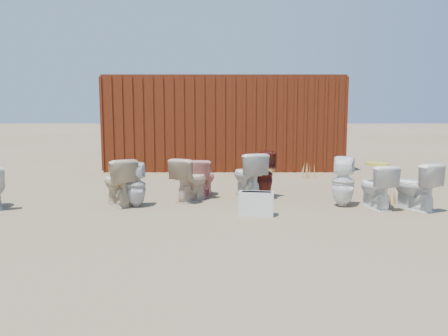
{
  "coord_description": "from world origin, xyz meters",
  "views": [
    {
      "loc": [
        -0.01,
        -6.75,
        1.5
      ],
      "look_at": [
        0.0,
        0.6,
        0.55
      ],
      "focal_mm": 35.0,
      "sensor_mm": 36.0,
      "label": 1
    }
  ],
  "objects_px": {
    "toilet_back_beige_left": "(118,182)",
    "toilet_back_yellowlid": "(376,186)",
    "toilet_front_pink": "(204,178)",
    "toilet_back_a": "(136,185)",
    "toilet_front_e": "(415,186)",
    "loose_tank": "(256,204)",
    "toilet_front_c": "(248,175)",
    "toilet_back_beige_right": "(191,179)",
    "toilet_front_maroon": "(262,175)",
    "toilet_back_e": "(343,182)",
    "shipping_container": "(224,123)"
  },
  "relations": [
    {
      "from": "toilet_back_e",
      "to": "toilet_front_maroon",
      "type": "bearing_deg",
      "value": -11.21
    },
    {
      "from": "loose_tank",
      "to": "toilet_back_beige_left",
      "type": "bearing_deg",
      "value": 170.86
    },
    {
      "from": "shipping_container",
      "to": "toilet_back_beige_right",
      "type": "xyz_separation_m",
      "value": [
        -0.56,
        -4.67,
        -0.83
      ]
    },
    {
      "from": "toilet_front_c",
      "to": "loose_tank",
      "type": "bearing_deg",
      "value": 70.93
    },
    {
      "from": "shipping_container",
      "to": "toilet_front_pink",
      "type": "height_order",
      "value": "shipping_container"
    },
    {
      "from": "toilet_front_e",
      "to": "toilet_back_beige_left",
      "type": "bearing_deg",
      "value": -30.24
    },
    {
      "from": "toilet_back_a",
      "to": "toilet_back_beige_left",
      "type": "bearing_deg",
      "value": -27.83
    },
    {
      "from": "toilet_front_e",
      "to": "toilet_back_beige_left",
      "type": "height_order",
      "value": "toilet_back_beige_left"
    },
    {
      "from": "toilet_back_beige_right",
      "to": "toilet_back_yellowlid",
      "type": "xyz_separation_m",
      "value": [
        2.93,
        -0.6,
        -0.02
      ]
    },
    {
      "from": "toilet_back_yellowlid",
      "to": "loose_tank",
      "type": "distance_m",
      "value": 1.96
    },
    {
      "from": "shipping_container",
      "to": "toilet_back_beige_left",
      "type": "xyz_separation_m",
      "value": [
        -1.7,
        -5.04,
        -0.82
      ]
    },
    {
      "from": "toilet_front_maroon",
      "to": "toilet_back_beige_right",
      "type": "relative_size",
      "value": 1.11
    },
    {
      "from": "toilet_back_yellowlid",
      "to": "toilet_back_a",
      "type": "bearing_deg",
      "value": -14.35
    },
    {
      "from": "shipping_container",
      "to": "toilet_back_yellowlid",
      "type": "height_order",
      "value": "shipping_container"
    },
    {
      "from": "toilet_front_pink",
      "to": "toilet_back_a",
      "type": "bearing_deg",
      "value": 52.02
    },
    {
      "from": "shipping_container",
      "to": "toilet_back_yellowlid",
      "type": "xyz_separation_m",
      "value": [
        2.37,
        -5.27,
        -0.85
      ]
    },
    {
      "from": "toilet_back_a",
      "to": "shipping_container",
      "type": "bearing_deg",
      "value": -112.37
    },
    {
      "from": "shipping_container",
      "to": "toilet_back_yellowlid",
      "type": "distance_m",
      "value": 5.84
    },
    {
      "from": "shipping_container",
      "to": "toilet_back_beige_right",
      "type": "bearing_deg",
      "value": -96.86
    },
    {
      "from": "toilet_front_e",
      "to": "shipping_container",
      "type": "bearing_deg",
      "value": -87.62
    },
    {
      "from": "toilet_front_c",
      "to": "toilet_front_maroon",
      "type": "xyz_separation_m",
      "value": [
        0.24,
        -0.06,
        0.01
      ]
    },
    {
      "from": "toilet_back_a",
      "to": "toilet_back_beige_right",
      "type": "relative_size",
      "value": 0.95
    },
    {
      "from": "shipping_container",
      "to": "toilet_front_c",
      "type": "distance_m",
      "value": 4.48
    },
    {
      "from": "toilet_front_maroon",
      "to": "toilet_front_c",
      "type": "bearing_deg",
      "value": 25.52
    },
    {
      "from": "toilet_front_c",
      "to": "toilet_back_a",
      "type": "distance_m",
      "value": 1.97
    },
    {
      "from": "toilet_front_maroon",
      "to": "toilet_back_e",
      "type": "distance_m",
      "value": 1.4
    },
    {
      "from": "toilet_back_beige_left",
      "to": "toilet_back_e",
      "type": "xyz_separation_m",
      "value": [
        3.59,
        -0.07,
        0.01
      ]
    },
    {
      "from": "toilet_back_beige_left",
      "to": "toilet_back_yellowlid",
      "type": "xyz_separation_m",
      "value": [
        4.07,
        -0.23,
        -0.04
      ]
    },
    {
      "from": "toilet_front_pink",
      "to": "toilet_front_e",
      "type": "height_order",
      "value": "toilet_front_e"
    },
    {
      "from": "toilet_back_e",
      "to": "loose_tank",
      "type": "bearing_deg",
      "value": 41.03
    },
    {
      "from": "toilet_back_a",
      "to": "loose_tank",
      "type": "relative_size",
      "value": 1.4
    },
    {
      "from": "toilet_front_c",
      "to": "toilet_front_e",
      "type": "xyz_separation_m",
      "value": [
        2.51,
        -0.97,
        -0.03
      ]
    },
    {
      "from": "toilet_front_c",
      "to": "toilet_back_a",
      "type": "relative_size",
      "value": 1.14
    },
    {
      "from": "toilet_front_maroon",
      "to": "toilet_back_beige_left",
      "type": "height_order",
      "value": "toilet_front_maroon"
    },
    {
      "from": "toilet_front_c",
      "to": "toilet_back_e",
      "type": "distance_m",
      "value": 1.64
    },
    {
      "from": "shipping_container",
      "to": "toilet_front_maroon",
      "type": "distance_m",
      "value": 4.56
    },
    {
      "from": "toilet_back_e",
      "to": "loose_tank",
      "type": "xyz_separation_m",
      "value": [
        -1.42,
        -0.63,
        -0.22
      ]
    },
    {
      "from": "toilet_front_maroon",
      "to": "toilet_back_beige_right",
      "type": "distance_m",
      "value": 1.25
    },
    {
      "from": "toilet_front_maroon",
      "to": "toilet_back_yellowlid",
      "type": "xyz_separation_m",
      "value": [
        1.7,
        -0.82,
        -0.06
      ]
    },
    {
      "from": "toilet_front_e",
      "to": "toilet_back_e",
      "type": "xyz_separation_m",
      "value": [
        -1.04,
        0.25,
        0.03
      ]
    },
    {
      "from": "toilet_front_maroon",
      "to": "toilet_back_e",
      "type": "relative_size",
      "value": 1.04
    },
    {
      "from": "toilet_front_e",
      "to": "toilet_back_e",
      "type": "relative_size",
      "value": 0.93
    },
    {
      "from": "toilet_back_yellowlid",
      "to": "loose_tank",
      "type": "bearing_deg",
      "value": 1.29
    },
    {
      "from": "toilet_back_a",
      "to": "toilet_front_maroon",
      "type": "bearing_deg",
      "value": -168.24
    },
    {
      "from": "toilet_front_c",
      "to": "toilet_back_beige_right",
      "type": "bearing_deg",
      "value": -5.08
    },
    {
      "from": "toilet_back_a",
      "to": "toilet_back_e",
      "type": "relative_size",
      "value": 0.89
    },
    {
      "from": "shipping_container",
      "to": "loose_tank",
      "type": "relative_size",
      "value": 12.0
    },
    {
      "from": "toilet_back_a",
      "to": "toilet_back_e",
      "type": "xyz_separation_m",
      "value": [
        3.29,
        0.04,
        0.05
      ]
    },
    {
      "from": "toilet_front_pink",
      "to": "toilet_back_e",
      "type": "bearing_deg",
      "value": 170.12
    },
    {
      "from": "shipping_container",
      "to": "toilet_front_c",
      "type": "xyz_separation_m",
      "value": [
        0.42,
        -4.39,
        -0.8
      ]
    }
  ]
}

